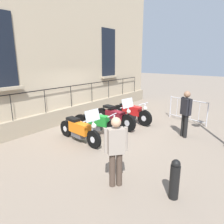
{
  "coord_description": "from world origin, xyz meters",
  "views": [
    {
      "loc": [
        5.13,
        -6.22,
        2.85
      ],
      "look_at": [
        0.39,
        0.0,
        0.8
      ],
      "focal_mm": 33.22,
      "sensor_mm": 36.0,
      "label": 1
    }
  ],
  "objects_px": {
    "motorcycle_orange": "(80,130)",
    "pedestrian_walking": "(186,111)",
    "bollard": "(175,179)",
    "motorcycle_red": "(131,113)",
    "motorcycle_green": "(97,123)",
    "motorcycle_maroon": "(115,117)",
    "pedestrian_standing": "(116,148)",
    "crowd_barrier": "(188,110)"
  },
  "relations": [
    {
      "from": "pedestrian_walking",
      "to": "bollard",
      "type": "bearing_deg",
      "value": -74.27
    },
    {
      "from": "pedestrian_standing",
      "to": "pedestrian_walking",
      "type": "bearing_deg",
      "value": 86.97
    },
    {
      "from": "motorcycle_orange",
      "to": "bollard",
      "type": "height_order",
      "value": "motorcycle_orange"
    },
    {
      "from": "motorcycle_green",
      "to": "bollard",
      "type": "distance_m",
      "value": 4.17
    },
    {
      "from": "motorcycle_orange",
      "to": "motorcycle_green",
      "type": "height_order",
      "value": "motorcycle_orange"
    },
    {
      "from": "motorcycle_maroon",
      "to": "pedestrian_standing",
      "type": "bearing_deg",
      "value": -53.12
    },
    {
      "from": "motorcycle_maroon",
      "to": "pedestrian_standing",
      "type": "xyz_separation_m",
      "value": [
        2.48,
        -3.31,
        0.46
      ]
    },
    {
      "from": "motorcycle_green",
      "to": "motorcycle_red",
      "type": "distance_m",
      "value": 2.1
    },
    {
      "from": "motorcycle_orange",
      "to": "motorcycle_green",
      "type": "relative_size",
      "value": 0.97
    },
    {
      "from": "motorcycle_red",
      "to": "crowd_barrier",
      "type": "relative_size",
      "value": 1.18
    },
    {
      "from": "bollard",
      "to": "pedestrian_standing",
      "type": "bearing_deg",
      "value": -162.89
    },
    {
      "from": "motorcycle_red",
      "to": "bollard",
      "type": "bearing_deg",
      "value": -48.12
    },
    {
      "from": "motorcycle_orange",
      "to": "pedestrian_walking",
      "type": "bearing_deg",
      "value": 44.61
    },
    {
      "from": "bollard",
      "to": "pedestrian_walking",
      "type": "xyz_separation_m",
      "value": [
        -1.01,
        3.6,
        0.53
      ]
    },
    {
      "from": "pedestrian_standing",
      "to": "motorcycle_maroon",
      "type": "bearing_deg",
      "value": 126.88
    },
    {
      "from": "motorcycle_orange",
      "to": "motorcycle_green",
      "type": "distance_m",
      "value": 0.93
    },
    {
      "from": "motorcycle_orange",
      "to": "motorcycle_red",
      "type": "relative_size",
      "value": 0.97
    },
    {
      "from": "bollard",
      "to": "pedestrian_walking",
      "type": "relative_size",
      "value": 0.51
    },
    {
      "from": "crowd_barrier",
      "to": "pedestrian_walking",
      "type": "relative_size",
      "value": 1.09
    },
    {
      "from": "motorcycle_green",
      "to": "motorcycle_red",
      "type": "height_order",
      "value": "motorcycle_red"
    },
    {
      "from": "motorcycle_maroon",
      "to": "motorcycle_red",
      "type": "height_order",
      "value": "motorcycle_maroon"
    },
    {
      "from": "pedestrian_standing",
      "to": "crowd_barrier",
      "type": "bearing_deg",
      "value": 93.1
    },
    {
      "from": "motorcycle_maroon",
      "to": "motorcycle_red",
      "type": "xyz_separation_m",
      "value": [
        0.17,
        1.02,
        -0.01
      ]
    },
    {
      "from": "motorcycle_red",
      "to": "bollard",
      "type": "relative_size",
      "value": 2.51
    },
    {
      "from": "motorcycle_orange",
      "to": "bollard",
      "type": "relative_size",
      "value": 2.44
    },
    {
      "from": "crowd_barrier",
      "to": "motorcycle_orange",
      "type": "bearing_deg",
      "value": -115.08
    },
    {
      "from": "motorcycle_orange",
      "to": "pedestrian_walking",
      "type": "distance_m",
      "value": 3.85
    },
    {
      "from": "motorcycle_maroon",
      "to": "bollard",
      "type": "relative_size",
      "value": 2.52
    },
    {
      "from": "crowd_barrier",
      "to": "pedestrian_standing",
      "type": "distance_m",
      "value": 5.98
    },
    {
      "from": "motorcycle_orange",
      "to": "bollard",
      "type": "distance_m",
      "value": 3.84
    },
    {
      "from": "motorcycle_orange",
      "to": "pedestrian_walking",
      "type": "relative_size",
      "value": 1.25
    },
    {
      "from": "crowd_barrier",
      "to": "motorcycle_green",
      "type": "bearing_deg",
      "value": -120.36
    },
    {
      "from": "motorcycle_red",
      "to": "pedestrian_walking",
      "type": "height_order",
      "value": "pedestrian_walking"
    },
    {
      "from": "motorcycle_orange",
      "to": "motorcycle_red",
      "type": "height_order",
      "value": "motorcycle_orange"
    },
    {
      "from": "motorcycle_orange",
      "to": "motorcycle_maroon",
      "type": "distance_m",
      "value": 2.01
    },
    {
      "from": "bollard",
      "to": "pedestrian_standing",
      "type": "distance_m",
      "value": 1.37
    },
    {
      "from": "motorcycle_green",
      "to": "pedestrian_standing",
      "type": "xyz_separation_m",
      "value": [
        2.51,
        -2.23,
        0.48
      ]
    },
    {
      "from": "motorcycle_orange",
      "to": "pedestrian_walking",
      "type": "xyz_separation_m",
      "value": [
        2.72,
        2.68,
        0.53
      ]
    },
    {
      "from": "motorcycle_orange",
      "to": "motorcycle_red",
      "type": "xyz_separation_m",
      "value": [
        0.19,
        3.02,
        0.01
      ]
    },
    {
      "from": "motorcycle_red",
      "to": "crowd_barrier",
      "type": "xyz_separation_m",
      "value": [
        1.99,
        1.64,
        0.12
      ]
    },
    {
      "from": "motorcycle_orange",
      "to": "crowd_barrier",
      "type": "relative_size",
      "value": 1.15
    },
    {
      "from": "motorcycle_orange",
      "to": "pedestrian_standing",
      "type": "relative_size",
      "value": 1.31
    }
  ]
}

